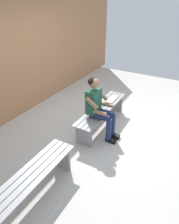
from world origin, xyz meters
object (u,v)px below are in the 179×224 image
object	(u,v)px
person_seated	(99,106)
book_open	(112,99)
apple	(104,103)
bench_near	(102,112)
bench_far	(25,187)

from	to	relation	value
person_seated	book_open	distance (m)	0.86
book_open	apple	bearing A→B (deg)	-12.60
bench_near	person_seated	distance (m)	0.51
bench_far	person_seated	distance (m)	2.01
book_open	person_seated	bearing A→B (deg)	4.03
bench_near	book_open	distance (m)	0.48
bench_far	person_seated	world-z (taller)	person_seated
person_seated	apple	size ratio (longest dim) A/B	14.93
person_seated	apple	world-z (taller)	person_seated
bench_near	apple	distance (m)	0.21
apple	book_open	bearing A→B (deg)	168.14
bench_near	book_open	xyz separation A→B (m)	(-0.46, 0.03, 0.12)
apple	book_open	world-z (taller)	apple
apple	bench_far	bearing A→B (deg)	0.79
bench_far	book_open	distance (m)	2.81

